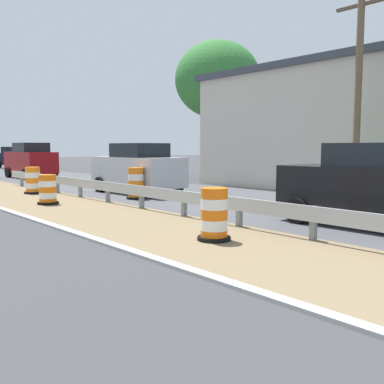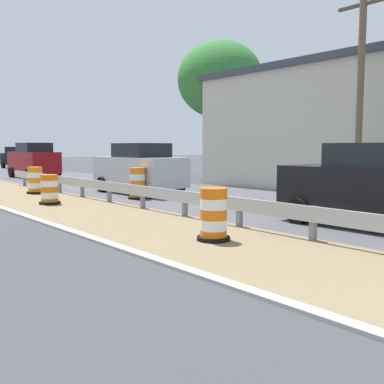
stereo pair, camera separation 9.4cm
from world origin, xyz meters
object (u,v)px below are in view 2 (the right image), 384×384
traffic_barrel_close (214,217)px  traffic_barrel_far (49,191)px  traffic_barrel_mid (138,185)px  car_lead_far_lane (34,160)px  car_trailing_near_lane (37,158)px  car_mid_far_lane (19,158)px  car_distant_b (139,168)px  traffic_barrel_farther (35,181)px  car_lead_near_lane (368,186)px  utility_pole_near (360,93)px

traffic_barrel_close → traffic_barrel_far: traffic_barrel_close is taller
traffic_barrel_mid → car_lead_far_lane: bearing=84.8°
car_trailing_near_lane → car_mid_far_lane: size_ratio=1.04×
car_mid_far_lane → car_distant_b: 24.64m
traffic_barrel_mid → car_mid_far_lane: 26.41m
traffic_barrel_close → car_trailing_near_lane: (6.98, 27.66, 0.52)m
car_trailing_near_lane → car_distant_b: bearing=-11.0°
car_trailing_near_lane → car_lead_far_lane: bearing=-24.2°
traffic_barrel_farther → car_trailing_near_lane: bearing=68.8°
traffic_barrel_mid → traffic_barrel_close: bearing=-111.6°
car_lead_near_lane → utility_pole_near: size_ratio=0.56×
traffic_barrel_mid → car_lead_near_lane: car_lead_near_lane is taller
car_trailing_near_lane → car_lead_far_lane: size_ratio=1.17×
traffic_barrel_far → utility_pole_near: 10.99m
traffic_barrel_close → traffic_barrel_farther: size_ratio=0.99×
traffic_barrel_farther → car_lead_near_lane: 13.03m
traffic_barrel_farther → utility_pole_near: 12.86m
traffic_barrel_close → utility_pole_near: bearing=9.8°
car_lead_far_lane → car_distant_b: (-0.05, -11.73, -0.05)m
traffic_barrel_far → car_distant_b: bearing=12.3°
traffic_barrel_far → car_trailing_near_lane: car_trailing_near_lane is taller
car_lead_near_lane → utility_pole_near: 5.77m
traffic_barrel_mid → utility_pole_near: (5.34, -5.62, 3.20)m
traffic_barrel_far → car_distant_b: 4.33m
car_trailing_near_lane → traffic_barrel_farther: bearing=-23.2°
car_lead_near_lane → car_distant_b: (0.13, 9.90, 0.03)m
traffic_barrel_close → car_lead_far_lane: bearing=78.9°
car_trailing_near_lane → car_distant_b: car_distant_b is taller
traffic_barrel_farther → car_mid_far_lane: (6.75, 21.67, 0.47)m
traffic_barrel_far → traffic_barrel_farther: size_ratio=0.91×
traffic_barrel_mid → utility_pole_near: utility_pole_near is taller
traffic_barrel_close → car_lead_far_lane: (3.98, 20.35, 0.58)m
traffic_barrel_close → car_lead_near_lane: bearing=-18.7°
car_lead_near_lane → utility_pole_near: utility_pole_near is taller
car_mid_far_lane → car_distant_b: bearing=-9.0°
traffic_barrel_mid → car_trailing_near_lane: 21.07m
traffic_barrel_mid → traffic_barrel_farther: traffic_barrel_mid is taller
car_mid_far_lane → utility_pole_near: utility_pole_near is taller
car_mid_far_lane → car_distant_b: (-3.46, -24.39, 0.07)m
car_distant_b → car_trailing_near_lane: bearing=-10.6°
traffic_barrel_mid → car_distant_b: (1.15, 1.60, 0.50)m
traffic_barrel_farther → car_lead_far_lane: 9.63m
traffic_barrel_far → car_trailing_near_lane: size_ratio=0.21×
traffic_barrel_close → car_distant_b: size_ratio=0.25×
traffic_barrel_close → car_lead_far_lane: 20.75m
car_lead_near_lane → traffic_barrel_far: bearing=23.9°
traffic_barrel_farther → traffic_barrel_mid: bearing=-63.7°
traffic_barrel_farther → car_lead_far_lane: bearing=69.6°
traffic_barrel_far → car_lead_far_lane: car_lead_far_lane is taller
car_mid_far_lane → traffic_barrel_farther: bearing=-18.2°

